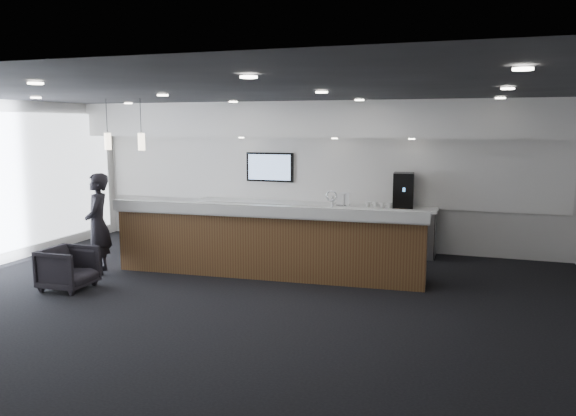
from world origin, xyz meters
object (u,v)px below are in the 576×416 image
(service_counter, at_px, (268,242))
(lounge_guest, at_px, (98,224))
(armchair, at_px, (68,268))
(coffee_machine, at_px, (403,190))

(service_counter, relative_size, lounge_guest, 3.10)
(service_counter, bearing_deg, lounge_guest, -167.09)
(armchair, distance_m, lounge_guest, 1.10)
(service_counter, relative_size, armchair, 7.35)
(service_counter, bearing_deg, coffee_machine, 45.01)
(coffee_machine, relative_size, armchair, 0.93)
(armchair, xyz_separation_m, lounge_guest, (-0.14, 0.95, 0.53))
(service_counter, height_order, lounge_guest, lounge_guest)
(coffee_machine, bearing_deg, service_counter, -136.74)
(coffee_machine, relative_size, lounge_guest, 0.39)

